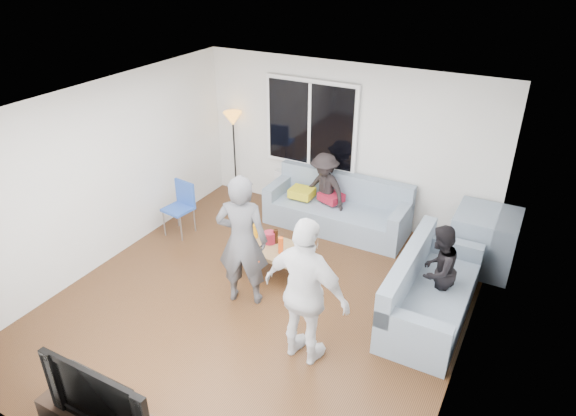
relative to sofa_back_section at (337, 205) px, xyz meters
The scene contains 30 objects.
floor 2.32m from the sofa_back_section, 92.37° to the right, with size 5.00×5.50×0.04m, color #56351C.
ceiling 3.16m from the sofa_back_section, 92.37° to the right, with size 5.00×5.50×0.04m, color white.
wall_back 1.01m from the sofa_back_section, 100.66° to the left, with size 5.00×0.04×2.60m, color silver.
wall_front 5.12m from the sofa_back_section, 91.07° to the right, with size 5.00×0.04×2.60m, color silver.
wall_left 3.57m from the sofa_back_section, 139.03° to the right, with size 0.04×5.50×2.60m, color silver.
wall_right 3.44m from the sofa_back_section, 43.10° to the right, with size 0.04×5.50×2.60m, color silver.
window_frame 1.39m from the sofa_back_section, 148.82° to the left, with size 1.62×0.06×1.47m, color white.
window_glass 1.38m from the sofa_back_section, 151.30° to the left, with size 1.50×0.02×1.35m, color black.
window_mullion 1.37m from the sofa_back_section, 151.94° to the left, with size 0.05×0.03×1.35m, color white.
radiator 0.80m from the sofa_back_section, 151.30° to the left, with size 1.30×0.12×0.62m, color silver.
potted_plant 0.74m from the sofa_back_section, 146.16° to the left, with size 0.21×0.17×0.38m, color #316628.
vase 1.16m from the sofa_back_section, 161.85° to the left, with size 0.16×0.16×0.17m, color white.
sofa_back_section is the anchor object (origin of this frame).
sofa_right_section 2.42m from the sofa_back_section, 37.15° to the right, with size 0.85×2.00×0.85m, color gray, non-canonical shape.
sofa_corner 2.28m from the sofa_back_section, ahead, with size 0.85×0.85×0.85m, color gray.
cushion_yellow 0.63m from the sofa_back_section, behind, with size 0.38×0.32×0.14m, color gold.
cushion_red 0.16m from the sofa_back_section, 154.87° to the left, with size 0.36×0.30×0.13m, color maroon.
coffee_table 1.60m from the sofa_back_section, 101.86° to the right, with size 1.10×0.60×0.40m, color #9E7C4C.
pitcher 1.53m from the sofa_back_section, 104.94° to the right, with size 0.17×0.17×0.17m, color maroon.
side_chair 2.53m from the sofa_back_section, 147.83° to the right, with size 0.40×0.40×0.86m, color #264BA6, non-canonical shape.
floor_lamp 2.19m from the sofa_back_section, behind, with size 0.32×0.32×1.56m, color orange, non-canonical shape.
player_left 2.35m from the sofa_back_section, 97.78° to the right, with size 0.65×0.43×1.78m, color #47474B.
player_right 3.01m from the sofa_back_section, 73.23° to the right, with size 1.04×0.43×1.77m, color silver.
spectator_right 2.35m from the sofa_back_section, 34.84° to the right, with size 0.59×0.46×1.22m, color black.
spectator_back 0.32m from the sofa_back_section, behind, with size 0.81×0.46×1.25m, color black.
television 4.78m from the sofa_back_section, 91.19° to the right, with size 1.17×0.15×0.67m, color black.
bottle_a 1.59m from the sofa_back_section, 114.16° to the right, with size 0.07×0.07×0.21m, color #F69F0E.
bottle_e 1.43m from the sofa_back_section, 88.80° to the right, with size 0.07×0.07×0.21m, color black.
bottle_d 1.64m from the sofa_back_section, 94.49° to the right, with size 0.07×0.07×0.24m, color #F85316.
bottle_c 1.47m from the sofa_back_section, 102.40° to the right, with size 0.07×0.07×0.21m, color black.
Camera 1 is at (2.85, -4.52, 4.23)m, focal length 31.84 mm.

